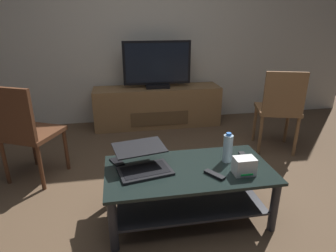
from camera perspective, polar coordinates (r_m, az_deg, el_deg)
The scene contains 13 objects.
ground_plane at distance 2.36m, azimuth 1.00°, elevation -17.07°, with size 7.68×7.68×0.00m, color brown.
back_wall at distance 4.16m, azimuth -5.39°, elevation 20.13°, with size 6.40×0.12×2.80m, color beige.
coffee_table at distance 2.20m, azimuth 4.07°, elevation -11.32°, with size 1.22×0.62×0.41m.
media_cabinet at distance 4.04m, azimuth -2.11°, elevation 3.92°, with size 1.73×0.44×0.55m.
television at distance 3.89m, azimuth -2.18°, elevation 11.89°, with size 0.90×0.20×0.62m.
dining_chair at distance 3.37m, azimuth 21.28°, elevation 3.61°, with size 0.55×0.55×0.93m.
side_chair at distance 2.84m, azimuth -26.53°, elevation -0.62°, with size 0.59×0.59×0.92m.
laptop at distance 2.10m, azimuth -5.05°, elevation -7.00°, with size 0.44×0.44×0.15m.
router_box at distance 2.10m, azimuth 14.90°, elevation -7.68°, with size 0.15×0.11×0.12m.
water_bottle_near at distance 2.23m, azimuth 11.78°, elevation -4.30°, with size 0.07×0.07×0.23m.
cell_phone at distance 2.24m, azimuth -10.09°, elevation -7.01°, with size 0.07×0.14×0.01m, color black.
tv_remote at distance 2.35m, azimuth 14.80°, elevation -5.95°, with size 0.04×0.16×0.02m, color black.
soundbar_remote at distance 2.06m, azimuth 9.22°, elevation -9.53°, with size 0.04×0.16×0.02m, color black.
Camera 1 is at (-0.36, -1.82, 1.46)m, focal length 30.68 mm.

